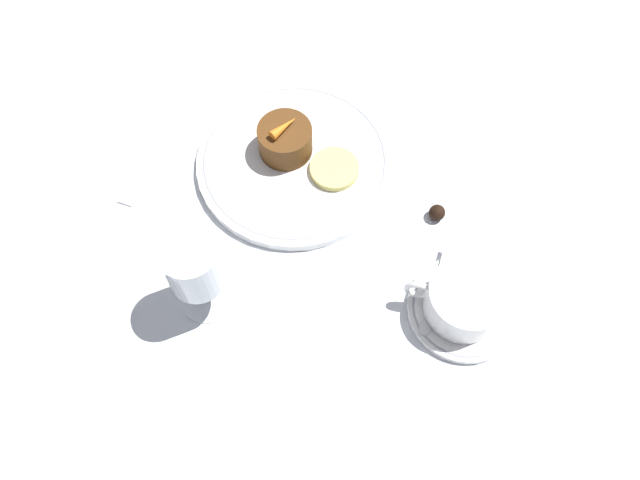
{
  "coord_description": "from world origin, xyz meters",
  "views": [
    {
      "loc": [
        -0.13,
        0.41,
        0.71
      ],
      "look_at": [
        -0.05,
        0.07,
        0.04
      ],
      "focal_mm": 35.0,
      "sensor_mm": 36.0,
      "label": 1
    }
  ],
  "objects_px": {
    "coffee_cup": "(464,300)",
    "dessert_cake": "(285,140)",
    "fork": "(147,162)",
    "dinner_plate": "(295,162)",
    "wine_glass": "(194,268)"
  },
  "relations": [
    {
      "from": "dinner_plate",
      "to": "dessert_cake",
      "type": "relative_size",
      "value": 3.65
    },
    {
      "from": "coffee_cup",
      "to": "dessert_cake",
      "type": "bearing_deg",
      "value": -34.29
    },
    {
      "from": "dinner_plate",
      "to": "fork",
      "type": "distance_m",
      "value": 0.2
    },
    {
      "from": "fork",
      "to": "dessert_cake",
      "type": "xyz_separation_m",
      "value": [
        -0.18,
        -0.05,
        0.03
      ]
    },
    {
      "from": "dinner_plate",
      "to": "dessert_cake",
      "type": "xyz_separation_m",
      "value": [
        0.02,
        -0.01,
        0.03
      ]
    },
    {
      "from": "fork",
      "to": "dessert_cake",
      "type": "height_order",
      "value": "dessert_cake"
    },
    {
      "from": "fork",
      "to": "dinner_plate",
      "type": "bearing_deg",
      "value": -168.49
    },
    {
      "from": "dinner_plate",
      "to": "wine_glass",
      "type": "relative_size",
      "value": 2.0
    },
    {
      "from": "dinner_plate",
      "to": "wine_glass",
      "type": "bearing_deg",
      "value": 74.64
    },
    {
      "from": "coffee_cup",
      "to": "wine_glass",
      "type": "bearing_deg",
      "value": 9.43
    },
    {
      "from": "dinner_plate",
      "to": "wine_glass",
      "type": "xyz_separation_m",
      "value": [
        0.06,
        0.21,
        0.08
      ]
    },
    {
      "from": "fork",
      "to": "dessert_cake",
      "type": "distance_m",
      "value": 0.19
    },
    {
      "from": "coffee_cup",
      "to": "fork",
      "type": "bearing_deg",
      "value": -15.61
    },
    {
      "from": "dinner_plate",
      "to": "wine_glass",
      "type": "height_order",
      "value": "wine_glass"
    },
    {
      "from": "coffee_cup",
      "to": "wine_glass",
      "type": "relative_size",
      "value": 0.89
    }
  ]
}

